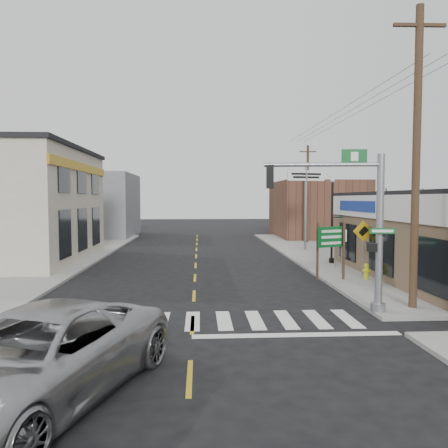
{
  "coord_description": "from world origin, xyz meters",
  "views": [
    {
      "loc": [
        0.22,
        -13.29,
        3.89
      ],
      "look_at": [
        1.28,
        5.37,
        2.8
      ],
      "focal_mm": 35.0,
      "sensor_mm": 36.0,
      "label": 1
    }
  ],
  "objects": [
    {
      "name": "lamp_post",
      "position": [
        8.01,
        11.68,
        3.0
      ],
      "size": [
        0.64,
        0.5,
        4.94
      ],
      "rotation": [
        0.0,
        0.0,
        -0.08
      ],
      "color": "black",
      "rests_on": "sidewalk_right"
    },
    {
      "name": "suv",
      "position": [
        -2.87,
        -5.04,
        0.89
      ],
      "size": [
        4.94,
        7.02,
        1.78
      ],
      "primitive_type": "imported",
      "rotation": [
        0.0,
        0.0,
        -0.35
      ],
      "color": "#9FA1A5",
      "rests_on": "ground"
    },
    {
      "name": "shrub_back",
      "position": [
        10.52,
        8.1,
        0.57
      ],
      "size": [
        1.17,
        1.17,
        0.88
      ],
      "primitive_type": "ellipsoid",
      "color": "black",
      "rests_on": "sidewalk_right"
    },
    {
      "name": "fire_hydrant",
      "position": [
        7.99,
        6.45,
        0.53
      ],
      "size": [
        0.23,
        0.23,
        0.74
      ],
      "rotation": [
        0.0,
        0.0,
        0.14
      ],
      "color": "#C3C916",
      "rests_on": "sidewalk_right"
    },
    {
      "name": "guide_sign",
      "position": [
        6.3,
        6.45,
        1.86
      ],
      "size": [
        1.52,
        0.13,
        2.66
      ],
      "rotation": [
        0.0,
        0.0,
        0.4
      ],
      "color": "#493321",
      "rests_on": "sidewalk_right"
    },
    {
      "name": "shrub_front",
      "position": [
        9.08,
        1.92,
        0.57
      ],
      "size": [
        1.18,
        1.18,
        0.89
      ],
      "primitive_type": "ellipsoid",
      "color": "#1E3415",
      "rests_on": "sidewalk_right"
    },
    {
      "name": "crosswalk",
      "position": [
        0.0,
        0.4,
        0.01
      ],
      "size": [
        11.0,
        2.2,
        0.01
      ],
      "primitive_type": "cube",
      "color": "silver",
      "rests_on": "ground"
    },
    {
      "name": "traffic_signal_pole",
      "position": [
        5.56,
        0.81,
        3.35
      ],
      "size": [
        4.25,
        0.36,
        5.39
      ],
      "rotation": [
        0.0,
        0.0,
        -0.11
      ],
      "color": "gray",
      "rests_on": "sidewalk_right"
    },
    {
      "name": "sidewalk_right",
      "position": [
        9.0,
        13.0,
        0.07
      ],
      "size": [
        6.0,
        38.0,
        0.13
      ],
      "primitive_type": "cube",
      "color": "gray",
      "rests_on": "ground"
    },
    {
      "name": "bare_tree",
      "position": [
        9.42,
        5.79,
        4.01
      ],
      "size": [
        2.47,
        2.47,
        4.94
      ],
      "rotation": [
        0.0,
        0.0,
        -0.38
      ],
      "color": "black",
      "rests_on": "sidewalk_right"
    },
    {
      "name": "dance_center_sign",
      "position": [
        8.01,
        18.25,
        4.77
      ],
      "size": [
        2.87,
        0.18,
        6.09
      ],
      "rotation": [
        0.0,
        0.0,
        0.2
      ],
      "color": "gray",
      "rests_on": "sidewalk_right"
    },
    {
      "name": "ped_crossing_sign",
      "position": [
        8.2,
        7.45,
        1.98
      ],
      "size": [
        1.05,
        0.07,
        2.7
      ],
      "rotation": [
        0.0,
        0.0,
        0.07
      ],
      "color": "gray",
      "rests_on": "sidewalk_right"
    },
    {
      "name": "utility_pole_far",
      "position": [
        9.5,
        23.73,
        4.39
      ],
      "size": [
        1.44,
        0.22,
        8.3
      ],
      "rotation": [
        0.0,
        0.0,
        -0.03
      ],
      "color": "#48321E",
      "rests_on": "sidewalk_right"
    },
    {
      "name": "ground",
      "position": [
        0.0,
        0.0,
        0.0
      ],
      "size": [
        140.0,
        140.0,
        0.0
      ],
      "primitive_type": "plane",
      "color": "black",
      "rests_on": "ground"
    },
    {
      "name": "sidewalk_left",
      "position": [
        -9.0,
        13.0,
        0.07
      ],
      "size": [
        6.0,
        38.0,
        0.13
      ],
      "primitive_type": "cube",
      "color": "gray",
      "rests_on": "ground"
    },
    {
      "name": "center_line",
      "position": [
        0.0,
        8.0,
        0.01
      ],
      "size": [
        0.12,
        56.0,
        0.01
      ],
      "primitive_type": "cube",
      "color": "gold",
      "rests_on": "ground"
    },
    {
      "name": "utility_pole_near",
      "position": [
        7.6,
        1.24,
        5.37
      ],
      "size": [
        1.78,
        0.27,
        10.22
      ],
      "rotation": [
        0.0,
        0.0,
        -0.03
      ],
      "color": "#453020",
      "rests_on": "sidewalk_right"
    },
    {
      "name": "bldg_distant_left",
      "position": [
        -11.0,
        32.0,
        3.2
      ],
      "size": [
        9.0,
        10.0,
        6.4
      ],
      "primitive_type": "cube",
      "color": "slate",
      "rests_on": "ground"
    },
    {
      "name": "bldg_distant_right",
      "position": [
        12.0,
        30.0,
        2.8
      ],
      "size": [
        8.0,
        10.0,
        5.6
      ],
      "primitive_type": "cube",
      "color": "brown",
      "rests_on": "ground"
    }
  ]
}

